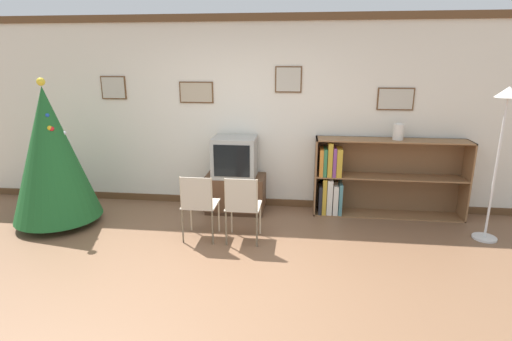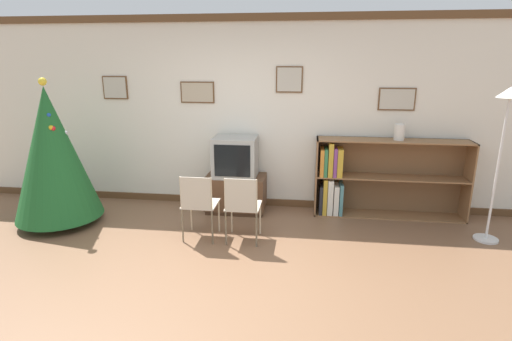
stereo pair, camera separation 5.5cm
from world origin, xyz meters
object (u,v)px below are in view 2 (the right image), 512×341
(folding_chair_right, at_px, (242,205))
(tv_console, at_px, (236,193))
(folding_chair_left, at_px, (199,203))
(bookshelf, at_px, (364,179))
(standing_lamp, at_px, (505,125))
(christmas_tree, at_px, (53,154))
(vase, at_px, (400,132))
(television, at_px, (235,157))

(folding_chair_right, bearing_deg, tv_console, 104.38)
(tv_console, bearing_deg, folding_chair_left, -104.38)
(bookshelf, height_order, standing_lamp, standing_lamp)
(tv_console, bearing_deg, christmas_tree, -161.66)
(christmas_tree, height_order, vase, christmas_tree)
(bookshelf, distance_m, standing_lamp, 1.78)
(christmas_tree, relative_size, folding_chair_left, 2.32)
(tv_console, bearing_deg, standing_lamp, -10.23)
(bookshelf, bearing_deg, standing_lamp, -25.53)
(christmas_tree, relative_size, television, 3.18)
(television, xyz_separation_m, bookshelf, (1.78, 0.10, -0.29))
(christmas_tree, relative_size, vase, 8.65)
(bookshelf, xyz_separation_m, standing_lamp, (1.39, -0.67, 0.89))
(tv_console, distance_m, bookshelf, 1.80)
(folding_chair_right, height_order, bookshelf, bookshelf)
(christmas_tree, relative_size, folding_chair_right, 2.32)
(tv_console, relative_size, bookshelf, 0.41)
(christmas_tree, relative_size, bookshelf, 0.94)
(tv_console, xyz_separation_m, vase, (2.19, 0.08, 0.93))
(christmas_tree, xyz_separation_m, television, (2.24, 0.74, -0.15))
(bookshelf, bearing_deg, television, -176.92)
(tv_console, xyz_separation_m, folding_chair_left, (-0.26, -1.02, 0.21))
(christmas_tree, height_order, bookshelf, christmas_tree)
(bookshelf, bearing_deg, tv_console, -177.00)
(christmas_tree, bearing_deg, tv_console, 18.34)
(folding_chair_right, distance_m, bookshelf, 1.88)
(folding_chair_left, distance_m, folding_chair_right, 0.52)
(tv_console, height_order, folding_chair_left, folding_chair_left)
(christmas_tree, xyz_separation_m, folding_chair_left, (1.98, -0.28, -0.47))
(folding_chair_left, bearing_deg, bookshelf, 28.59)
(television, distance_m, standing_lamp, 3.28)
(christmas_tree, distance_m, television, 2.36)
(tv_console, relative_size, folding_chair_right, 1.02)
(television, xyz_separation_m, folding_chair_right, (0.26, -1.02, -0.33))
(folding_chair_left, relative_size, standing_lamp, 0.45)
(television, xyz_separation_m, vase, (2.19, 0.09, 0.39))
(christmas_tree, xyz_separation_m, folding_chair_right, (2.50, -0.28, -0.47))
(tv_console, distance_m, folding_chair_right, 1.07)
(vase, bearing_deg, standing_lamp, -33.70)
(folding_chair_right, xyz_separation_m, bookshelf, (1.52, 1.11, 0.04))
(folding_chair_left, bearing_deg, christmas_tree, 172.01)
(tv_console, relative_size, vase, 3.82)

